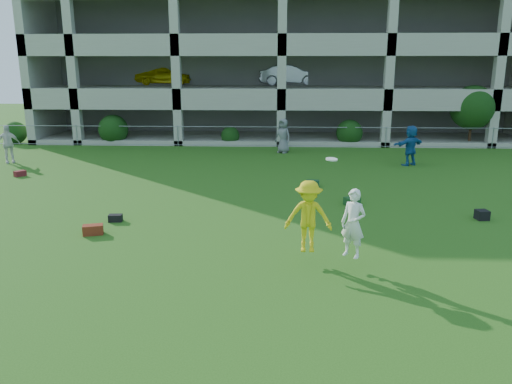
{
  "coord_description": "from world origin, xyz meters",
  "views": [
    {
      "loc": [
        -0.12,
        -9.7,
        4.67
      ],
      "look_at": [
        -0.7,
        3.0,
        1.4
      ],
      "focal_mm": 35.0,
      "sensor_mm": 36.0,
      "label": 1
    }
  ],
  "objects_px": {
    "bystander_d": "(410,145)",
    "parking_garage": "(281,45)",
    "crate_d": "(482,215)",
    "bystander_b": "(8,144)",
    "bystander_c": "(283,136)",
    "frisbee_contest": "(318,218)"
  },
  "relations": [
    {
      "from": "bystander_d",
      "to": "parking_garage",
      "type": "xyz_separation_m",
      "value": [
        -6.1,
        13.81,
        5.07
      ]
    },
    {
      "from": "bystander_d",
      "to": "crate_d",
      "type": "height_order",
      "value": "bystander_d"
    },
    {
      "from": "bystander_d",
      "to": "parking_garage",
      "type": "relative_size",
      "value": 0.06
    },
    {
      "from": "bystander_b",
      "to": "bystander_d",
      "type": "xyz_separation_m",
      "value": [
        19.27,
        0.34,
        0.02
      ]
    },
    {
      "from": "bystander_c",
      "to": "parking_garage",
      "type": "distance_m",
      "value": 11.8
    },
    {
      "from": "bystander_d",
      "to": "bystander_b",
      "type": "bearing_deg",
      "value": -30.82
    },
    {
      "from": "bystander_d",
      "to": "frisbee_contest",
      "type": "height_order",
      "value": "frisbee_contest"
    },
    {
      "from": "bystander_c",
      "to": "bystander_d",
      "type": "bearing_deg",
      "value": 7.09
    },
    {
      "from": "bystander_c",
      "to": "crate_d",
      "type": "distance_m",
      "value": 13.22
    },
    {
      "from": "parking_garage",
      "to": "bystander_c",
      "type": "bearing_deg",
      "value": -89.35
    },
    {
      "from": "bystander_c",
      "to": "parking_garage",
      "type": "relative_size",
      "value": 0.06
    },
    {
      "from": "bystander_b",
      "to": "crate_d",
      "type": "distance_m",
      "value": 21.05
    },
    {
      "from": "frisbee_contest",
      "to": "parking_garage",
      "type": "distance_m",
      "value": 26.65
    },
    {
      "from": "bystander_b",
      "to": "parking_garage",
      "type": "bearing_deg",
      "value": 13.65
    },
    {
      "from": "bystander_c",
      "to": "parking_garage",
      "type": "height_order",
      "value": "parking_garage"
    },
    {
      "from": "crate_d",
      "to": "parking_garage",
      "type": "distance_m",
      "value": 23.93
    },
    {
      "from": "bystander_d",
      "to": "frisbee_contest",
      "type": "relative_size",
      "value": 0.83
    },
    {
      "from": "frisbee_contest",
      "to": "bystander_b",
      "type": "bearing_deg",
      "value": 139.31
    },
    {
      "from": "bystander_b",
      "to": "frisbee_contest",
      "type": "bearing_deg",
      "value": -74.1
    },
    {
      "from": "crate_d",
      "to": "bystander_b",
      "type": "bearing_deg",
      "value": 157.02
    },
    {
      "from": "bystander_c",
      "to": "parking_garage",
      "type": "xyz_separation_m",
      "value": [
        -0.12,
        10.64,
        5.1
      ]
    },
    {
      "from": "bystander_c",
      "to": "frisbee_contest",
      "type": "height_order",
      "value": "frisbee_contest"
    }
  ]
}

